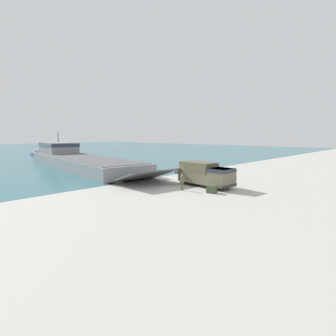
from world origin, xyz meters
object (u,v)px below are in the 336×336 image
object	(u,v)px
military_truck	(205,174)
mooring_bollard	(186,172)
landing_craft	(75,158)
moored_boat_a	(37,154)
soldier_on_ramp	(182,181)
cargo_crate	(212,189)

from	to	relation	value
military_truck	mooring_bollard	bearing A→B (deg)	149.92
landing_craft	moored_boat_a	bearing A→B (deg)	89.90
military_truck	soldier_on_ramp	world-z (taller)	military_truck
mooring_bollard	cargo_crate	xyz separation A→B (m)	(-7.77, -10.14, -0.10)
soldier_on_ramp	mooring_bollard	distance (m)	11.39
military_truck	moored_boat_a	xyz separation A→B (m)	(3.82, 65.29, -0.92)
landing_craft	military_truck	bearing A→B (deg)	-81.18
mooring_bollard	cargo_crate	size ratio (longest dim) A/B	0.94
soldier_on_ramp	cargo_crate	world-z (taller)	soldier_on_ramp
landing_craft	mooring_bollard	xyz separation A→B (m)	(5.94, -24.51, -1.07)
moored_boat_a	soldier_on_ramp	bearing A→B (deg)	91.52
landing_craft	military_truck	size ratio (longest dim) A/B	6.30
moored_boat_a	mooring_bollard	size ratio (longest dim) A/B	5.80
moored_boat_a	cargo_crate	distance (m)	68.25
mooring_bollard	military_truck	bearing A→B (deg)	-125.12
landing_craft	mooring_bollard	distance (m)	25.24
moored_boat_a	military_truck	bearing A→B (deg)	94.83
landing_craft	mooring_bollard	bearing A→B (deg)	-68.78
soldier_on_ramp	moored_boat_a	world-z (taller)	soldier_on_ramp
landing_craft	military_truck	world-z (taller)	landing_craft
military_truck	moored_boat_a	distance (m)	65.41
military_truck	mooring_bollard	world-z (taller)	military_truck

